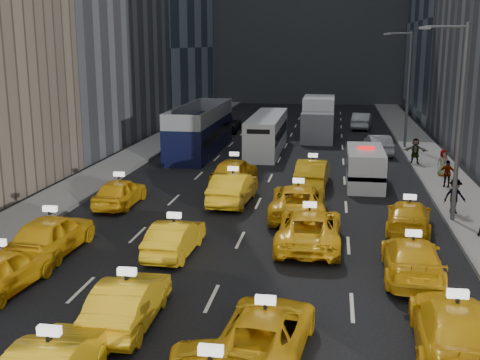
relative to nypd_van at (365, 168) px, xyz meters
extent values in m
plane|color=black|center=(-5.63, -18.97, -1.04)|extent=(160.00, 160.00, 0.00)
cube|color=gray|center=(-16.13, 6.03, -0.96)|extent=(3.00, 90.00, 0.15)
cube|color=gray|center=(4.87, 6.03, -0.96)|extent=(3.00, 90.00, 0.15)
cube|color=slate|center=(-14.68, 6.03, -0.95)|extent=(0.15, 90.00, 0.18)
cube|color=slate|center=(3.42, 6.03, -0.95)|extent=(0.15, 90.00, 0.18)
cylinder|color=#595B60|center=(3.67, -6.97, 3.46)|extent=(0.20, 0.20, 9.00)
cylinder|color=#595B60|center=(2.77, -6.97, 7.76)|extent=(1.80, 0.12, 0.12)
cube|color=slate|center=(1.87, -6.97, 7.71)|extent=(0.50, 0.22, 0.12)
cylinder|color=#595B60|center=(3.67, 13.03, 3.46)|extent=(0.20, 0.20, 9.00)
cylinder|color=#595B60|center=(2.77, 13.03, 7.76)|extent=(1.80, 0.12, 0.12)
cube|color=slate|center=(1.87, 13.03, 7.71)|extent=(0.50, 0.22, 0.12)
imported|color=yellow|center=(-12.66, -17.54, -0.28)|extent=(2.22, 4.61, 1.52)
imported|color=yellow|center=(-7.68, -19.16, -0.32)|extent=(1.60, 4.39, 1.44)
imported|color=yellow|center=(-3.51, -20.25, -0.38)|extent=(2.68, 4.98, 1.33)
imported|color=yellow|center=(1.45, -19.50, -0.28)|extent=(2.40, 5.32, 1.51)
imported|color=yellow|center=(-12.68, -13.74, -0.23)|extent=(2.03, 4.78, 1.61)
imported|color=yellow|center=(-7.90, -13.06, -0.36)|extent=(1.62, 4.20, 1.36)
imported|color=yellow|center=(-2.74, -11.25, -0.28)|extent=(2.54, 5.50, 1.53)
imported|color=yellow|center=(0.99, -14.14, -0.33)|extent=(2.16, 4.98, 1.43)
imported|color=yellow|center=(-12.49, -6.58, -0.32)|extent=(1.79, 4.28, 1.45)
imported|color=yellow|center=(-6.91, -5.12, -0.23)|extent=(2.02, 4.99, 1.61)
imported|color=yellow|center=(-3.44, -7.08, -0.27)|extent=(2.70, 5.62, 1.55)
imported|color=yellow|center=(1.51, -8.60, -0.37)|extent=(2.42, 4.80, 1.34)
imported|color=yellow|center=(-7.52, -1.09, -0.23)|extent=(2.49, 4.96, 1.62)
imported|color=yellow|center=(-3.00, -0.66, -0.25)|extent=(1.93, 4.90, 1.59)
cube|color=silver|center=(0.00, 0.00, 0.03)|extent=(2.05, 5.36, 2.14)
cylinder|color=black|center=(-0.87, -1.78, -0.61)|extent=(0.28, 0.86, 0.86)
cylinder|color=black|center=(0.87, -1.78, -0.61)|extent=(0.28, 0.86, 0.86)
cylinder|color=black|center=(-0.87, 1.78, -0.61)|extent=(0.28, 0.86, 0.86)
cylinder|color=black|center=(0.87, 1.78, -0.61)|extent=(0.28, 0.86, 0.86)
cube|color=navy|center=(0.00, 0.00, -0.11)|extent=(2.09, 5.36, 0.24)
cube|color=red|center=(0.00, 0.00, 1.18)|extent=(0.97, 0.34, 0.16)
cube|color=black|center=(-11.78, 9.05, 0.71)|extent=(3.93, 12.26, 3.50)
cylinder|color=black|center=(-12.99, 3.93, -0.49)|extent=(0.28, 1.10, 1.10)
cylinder|color=black|center=(-10.56, 3.93, -0.49)|extent=(0.28, 1.10, 1.10)
cylinder|color=black|center=(-12.99, 14.17, -0.49)|extent=(0.28, 1.10, 1.10)
cylinder|color=black|center=(-10.56, 14.17, -0.49)|extent=(0.28, 1.10, 1.10)
cube|color=silver|center=(-6.88, 10.33, 0.35)|extent=(2.54, 10.78, 2.77)
cylinder|color=black|center=(-7.85, 5.87, -0.49)|extent=(0.28, 1.10, 1.10)
cylinder|color=black|center=(-5.92, 5.87, -0.49)|extent=(0.28, 1.10, 1.10)
cylinder|color=black|center=(-7.85, 14.79, -0.49)|extent=(0.28, 1.10, 1.10)
cylinder|color=black|center=(-5.92, 14.79, -0.49)|extent=(0.28, 1.10, 1.10)
cube|color=silver|center=(-3.21, 17.18, 0.72)|extent=(3.63, 7.98, 3.52)
cylinder|color=black|center=(-4.38, 14.23, -0.49)|extent=(0.28, 1.10, 1.10)
cylinder|color=black|center=(-2.04, 14.23, -0.49)|extent=(0.28, 1.10, 1.10)
cylinder|color=black|center=(-4.38, 20.14, -0.49)|extent=(0.28, 1.10, 1.10)
cylinder|color=black|center=(-2.04, 20.14, -0.49)|extent=(0.28, 1.10, 1.10)
imported|color=#A3A4AA|center=(1.44, 10.27, -0.30)|extent=(2.00, 4.60, 1.47)
imported|color=black|center=(-11.72, 19.97, -0.34)|extent=(2.51, 5.14, 1.41)
imported|color=gray|center=(-3.01, 26.70, -0.31)|extent=(2.34, 5.12, 1.45)
imported|color=black|center=(-7.61, 24.85, -0.32)|extent=(1.84, 4.30, 1.45)
imported|color=#A9ABB0|center=(0.76, 23.95, -0.26)|extent=(2.18, 4.90, 1.56)
imported|color=gray|center=(3.93, -5.85, -0.05)|extent=(1.16, 0.72, 1.68)
imported|color=gray|center=(4.54, -0.27, -0.13)|extent=(0.97, 0.64, 1.52)
imported|color=gray|center=(4.81, 2.69, -0.08)|extent=(0.88, 0.64, 1.61)
imported|color=gray|center=(3.62, 6.42, -0.04)|extent=(1.61, 0.60, 1.70)
camera|label=1|loc=(-1.91, -34.82, 7.09)|focal=45.00mm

